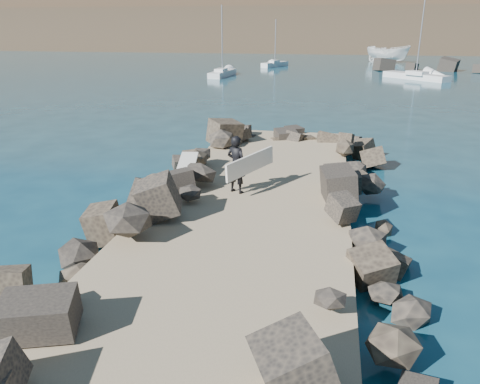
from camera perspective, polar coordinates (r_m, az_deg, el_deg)
The scene contains 10 objects.
ground at distance 14.08m, azimuth 0.78°, elevation -4.41°, with size 800.00×800.00×0.00m, color #0F384C.
jetty at distance 12.18m, azimuth -0.90°, elevation -6.89°, with size 6.00×26.00×0.60m, color #8C7759.
riprap_left at distance 13.36m, azimuth -12.75°, elevation -3.95°, with size 2.60×22.00×1.00m, color black.
riprap_right at distance 12.34m, azimuth 12.96°, elevation -6.01°, with size 2.60×22.00×1.00m, color black.
surfboard_resting at distance 16.00m, azimuth -6.63°, elevation 2.43°, with size 0.59×2.36×0.08m, color silver.
boat_imported at distance 83.14m, azimuth 17.58°, elevation 15.77°, with size 2.65×7.06×2.73m, color white.
surfer_with_board at distance 14.98m, azimuth -0.20°, elevation 3.39°, with size 1.45×2.07×1.88m.
sailboat_b at distance 71.20m, azimuth 4.26°, elevation 15.27°, with size 3.57×5.38×6.73m.
sailboat_a at distance 57.34m, azimuth -2.17°, elevation 14.25°, with size 2.04×6.77×8.09m.
sailboat_c at distance 57.55m, azimuth 20.63°, elevation 13.07°, with size 6.74×6.86×9.42m.
Camera 1 is at (2.26, -12.65, 5.74)m, focal length 35.00 mm.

